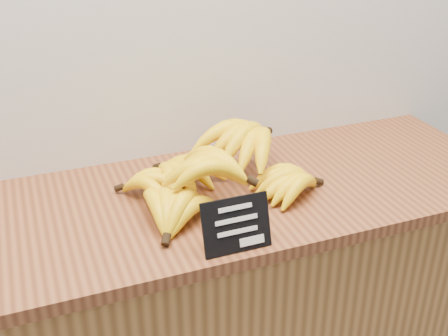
# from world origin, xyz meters

# --- Properties ---
(counter_top) EXTENTS (1.51, 0.54, 0.03)m
(counter_top) POSITION_xyz_m (0.15, 2.75, 0.92)
(counter_top) COLOR brown
(counter_top) RESTS_ON counter
(chalkboard_sign) EXTENTS (0.14, 0.04, 0.11)m
(chalkboard_sign) POSITION_xyz_m (0.11, 2.52, 0.99)
(chalkboard_sign) COLOR black
(chalkboard_sign) RESTS_ON counter_top
(banana_pile) EXTENTS (0.51, 0.35, 0.13)m
(banana_pile) POSITION_xyz_m (0.14, 2.74, 0.99)
(banana_pile) COLOR yellow
(banana_pile) RESTS_ON counter_top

